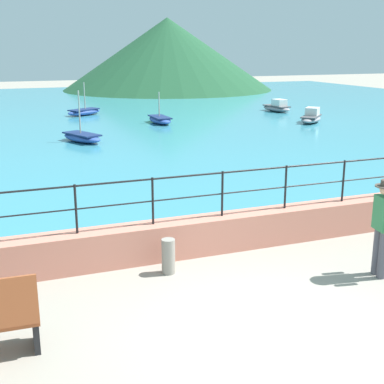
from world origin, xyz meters
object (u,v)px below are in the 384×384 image
object	(u,v)px
person_walking	(383,223)
boat_5	(311,117)
bollard	(168,256)
boat_6	(84,112)
boat_2	(160,119)
boat_3	(277,107)
boat_4	(82,137)

from	to	relation	value
person_walking	boat_5	xyz separation A→B (m)	(9.72, 16.91, -0.65)
bollard	boat_6	xyz separation A→B (m)	(2.53, 22.82, -0.06)
person_walking	boat_2	bearing A→B (deg)	83.59
boat_3	boat_5	world-z (taller)	same
boat_5	boat_6	size ratio (longest dim) A/B	0.93
bollard	boat_5	bearing A→B (deg)	49.64
bollard	boat_5	size ratio (longest dim) A/B	0.28
person_walking	boat_5	bearing A→B (deg)	60.11
person_walking	boat_6	world-z (taller)	boat_6
bollard	boat_5	distance (m)	20.30
person_walking	boat_5	world-z (taller)	person_walking
boat_6	boat_3	bearing A→B (deg)	-12.13
person_walking	boat_5	distance (m)	19.52
person_walking	boat_6	bearing A→B (deg)	92.11
boat_3	boat_6	world-z (taller)	boat_6
boat_2	boat_4	world-z (taller)	boat_4
boat_3	boat_4	bearing A→B (deg)	-153.47
boat_2	boat_4	bearing A→B (deg)	-138.97
boat_4	boat_6	xyz separation A→B (m)	(1.66, 8.96, -0.00)
bollard	boat_2	xyz separation A→B (m)	(5.60, 17.99, -0.06)
boat_3	boat_2	bearing A→B (deg)	-163.96
person_walking	boat_4	size ratio (longest dim) A/B	0.71
boat_3	bollard	bearing A→B (deg)	-124.33
bollard	boat_3	xyz separation A→B (m)	(13.91, 20.38, 0.01)
person_walking	boat_6	distance (m)	24.29
person_walking	bollard	bearing A→B (deg)	157.10
boat_2	boat_5	world-z (taller)	boat_2
person_walking	boat_2	distance (m)	19.57
boat_5	person_walking	bearing A→B (deg)	-119.89
boat_4	boat_6	size ratio (longest dim) A/B	1.02
boat_3	boat_4	size ratio (longest dim) A/B	0.98
person_walking	boat_3	distance (m)	24.22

